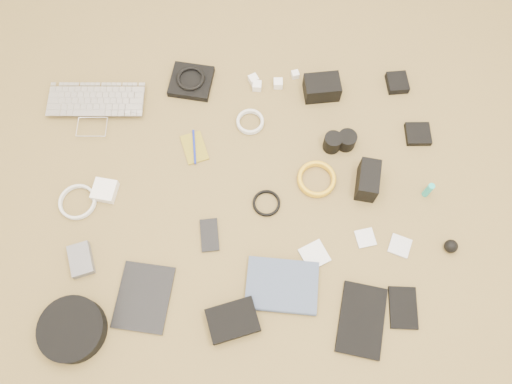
{
  "coord_description": "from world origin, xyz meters",
  "views": [
    {
      "loc": [
        0.02,
        -0.62,
        1.63
      ],
      "look_at": [
        0.05,
        0.01,
        0.02
      ],
      "focal_mm": 35.0,
      "sensor_mm": 36.0,
      "label": 1
    }
  ],
  "objects_px": {
    "tablet": "(144,297)",
    "paperback": "(280,313)",
    "dslr_camera": "(322,88)",
    "laptop": "(95,113)",
    "phone": "(210,235)",
    "headphone_case": "(72,329)"
  },
  "relations": [
    {
      "from": "tablet",
      "to": "paperback",
      "type": "bearing_deg",
      "value": 1.47
    },
    {
      "from": "dslr_camera",
      "to": "paperback",
      "type": "xyz_separation_m",
      "value": [
        -0.21,
        -0.81,
        -0.03
      ]
    },
    {
      "from": "dslr_camera",
      "to": "laptop",
      "type": "bearing_deg",
      "value": -179.68
    },
    {
      "from": "laptop",
      "to": "paperback",
      "type": "xyz_separation_m",
      "value": [
        0.64,
        -0.76,
        -0.0
      ]
    },
    {
      "from": "phone",
      "to": "dslr_camera",
      "type": "bearing_deg",
      "value": 48.38
    },
    {
      "from": "tablet",
      "to": "phone",
      "type": "xyz_separation_m",
      "value": [
        0.22,
        0.2,
        -0.0
      ]
    },
    {
      "from": "laptop",
      "to": "headphone_case",
      "type": "distance_m",
      "value": 0.78
    },
    {
      "from": "dslr_camera",
      "to": "paperback",
      "type": "distance_m",
      "value": 0.84
    },
    {
      "from": "laptop",
      "to": "dslr_camera",
      "type": "bearing_deg",
      "value": 6.57
    },
    {
      "from": "laptop",
      "to": "phone",
      "type": "bearing_deg",
      "value": -46.59
    },
    {
      "from": "laptop",
      "to": "paperback",
      "type": "distance_m",
      "value": 0.99
    },
    {
      "from": "dslr_camera",
      "to": "headphone_case",
      "type": "relative_size",
      "value": 0.63
    },
    {
      "from": "dslr_camera",
      "to": "tablet",
      "type": "height_order",
      "value": "dslr_camera"
    },
    {
      "from": "laptop",
      "to": "paperback",
      "type": "bearing_deg",
      "value": -46.99
    },
    {
      "from": "laptop",
      "to": "tablet",
      "type": "height_order",
      "value": "laptop"
    },
    {
      "from": "dslr_camera",
      "to": "headphone_case",
      "type": "height_order",
      "value": "dslr_camera"
    },
    {
      "from": "tablet",
      "to": "phone",
      "type": "height_order",
      "value": "same"
    },
    {
      "from": "dslr_camera",
      "to": "phone",
      "type": "distance_m",
      "value": 0.69
    },
    {
      "from": "paperback",
      "to": "laptop",
      "type": "bearing_deg",
      "value": 48.25
    },
    {
      "from": "tablet",
      "to": "paperback",
      "type": "distance_m",
      "value": 0.44
    },
    {
      "from": "laptop",
      "to": "dslr_camera",
      "type": "xyz_separation_m",
      "value": [
        0.85,
        0.05,
        0.02
      ]
    },
    {
      "from": "headphone_case",
      "to": "paperback",
      "type": "xyz_separation_m",
      "value": [
        0.65,
        0.02,
        -0.02
      ]
    }
  ]
}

